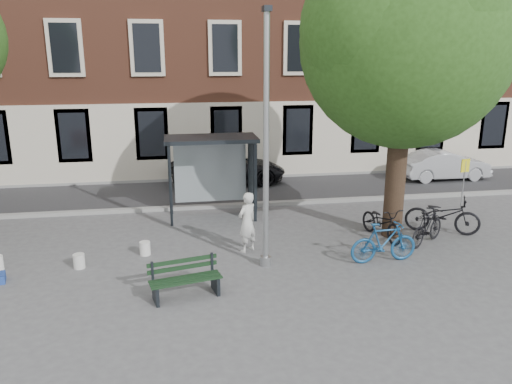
{
  "coord_description": "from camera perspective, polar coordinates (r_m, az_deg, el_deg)",
  "views": [
    {
      "loc": [
        -2.11,
        -11.32,
        5.12
      ],
      "look_at": [
        0.06,
        1.82,
        1.4
      ],
      "focal_mm": 35.0,
      "sensor_mm": 36.0,
      "label": 1
    }
  ],
  "objects": [
    {
      "name": "car_dark",
      "position": [
        20.23,
        -3.2,
        2.78
      ],
      "size": [
        4.68,
        2.28,
        1.28
      ],
      "primitive_type": "imported",
      "rotation": [
        0.0,
        0.0,
        1.6
      ],
      "color": "black",
      "rests_on": "ground"
    },
    {
      "name": "bus_shelter",
      "position": [
        15.83,
        -3.74,
        3.9
      ],
      "size": [
        2.85,
        1.45,
        2.62
      ],
      "color": "#1E2328",
      "rests_on": "ground"
    },
    {
      "name": "painter",
      "position": [
        13.17,
        -1.02,
        -3.47
      ],
      "size": [
        0.71,
        0.67,
        1.63
      ],
      "primitive_type": "imported",
      "rotation": [
        0.0,
        0.0,
        3.79
      ],
      "color": "silver",
      "rests_on": "ground"
    },
    {
      "name": "bucket_b",
      "position": [
        13.13,
        -19.57,
        -7.45
      ],
      "size": [
        0.31,
        0.31,
        0.36
      ],
      "primitive_type": "cylinder",
      "rotation": [
        0.0,
        0.0,
        -0.1
      ],
      "color": "silver",
      "rests_on": "ground"
    },
    {
      "name": "bike_b",
      "position": [
        13.0,
        14.4,
        -5.6
      ],
      "size": [
        1.77,
        0.57,
        1.05
      ],
      "primitive_type": "imported",
      "rotation": [
        0.0,
        0.0,
        1.61
      ],
      "color": "navy",
      "rests_on": "ground"
    },
    {
      "name": "bike_c",
      "position": [
        14.65,
        14.18,
        -3.35
      ],
      "size": [
        1.02,
        1.92,
        0.96
      ],
      "primitive_type": "imported",
      "rotation": [
        0.0,
        0.0,
        0.22
      ],
      "color": "black",
      "rests_on": "ground"
    },
    {
      "name": "curb_near",
      "position": [
        17.22,
        -1.92,
        -1.5
      ],
      "size": [
        40.0,
        0.25,
        0.12
      ],
      "primitive_type": "cube",
      "color": "gray",
      "rests_on": "ground"
    },
    {
      "name": "bike_a",
      "position": [
        15.6,
        20.54,
        -2.45
      ],
      "size": [
        2.2,
        1.62,
        1.1
      ],
      "primitive_type": "imported",
      "rotation": [
        0.0,
        0.0,
        1.09
      ],
      "color": "black",
      "rests_on": "ground"
    },
    {
      "name": "road",
      "position": [
        19.14,
        -2.7,
        0.09
      ],
      "size": [
        40.0,
        4.0,
        0.01
      ],
      "primitive_type": "cube",
      "color": "#28282B",
      "rests_on": "ground"
    },
    {
      "name": "car_silver",
      "position": [
        22.27,
        20.7,
        2.91
      ],
      "size": [
        3.73,
        1.36,
        1.22
      ],
      "primitive_type": "imported",
      "rotation": [
        0.0,
        0.0,
        1.59
      ],
      "color": "#B2B4BA",
      "rests_on": "ground"
    },
    {
      "name": "bench",
      "position": [
        11.07,
        -8.09,
        -10.0
      ],
      "size": [
        1.62,
        0.83,
        0.8
      ],
      "rotation": [
        0.0,
        0.0,
        0.22
      ],
      "color": "#1E2328",
      "rests_on": "ground"
    },
    {
      "name": "tree_right",
      "position": [
        14.11,
        17.11,
        16.96
      ],
      "size": [
        5.76,
        5.6,
        8.2
      ],
      "color": "black",
      "rests_on": "ground"
    },
    {
      "name": "bike_d",
      "position": [
        14.56,
        19.01,
        -3.79
      ],
      "size": [
        1.62,
        1.34,
        1.0
      ],
      "primitive_type": "imported",
      "rotation": [
        0.0,
        0.0,
        2.19
      ],
      "color": "black",
      "rests_on": "ground"
    },
    {
      "name": "bucket_c",
      "position": [
        13.47,
        -12.57,
        -6.3
      ],
      "size": [
        0.28,
        0.28,
        0.36
      ],
      "primitive_type": "cylinder",
      "rotation": [
        0.0,
        0.0,
        0.01
      ],
      "color": "silver",
      "rests_on": "ground"
    },
    {
      "name": "notice_sign",
      "position": [
        17.3,
        22.7,
        1.79
      ],
      "size": [
        0.32,
        0.1,
        1.87
      ],
      "rotation": [
        0.0,
        0.0,
        0.21
      ],
      "color": "#9EA0A3",
      "rests_on": "ground"
    },
    {
      "name": "ground",
      "position": [
        12.6,
        1.09,
        -8.37
      ],
      "size": [
        90.0,
        90.0,
        0.0
      ],
      "primitive_type": "plane",
      "color": "#4C4C4F",
      "rests_on": "ground"
    },
    {
      "name": "curb_far",
      "position": [
        21.05,
        -3.34,
        1.67
      ],
      "size": [
        40.0,
        0.25,
        0.12
      ],
      "primitive_type": "cube",
      "color": "gray",
      "rests_on": "ground"
    },
    {
      "name": "building_row",
      "position": [
        24.49,
        -4.67,
        19.96
      ],
      "size": [
        30.0,
        8.0,
        14.0
      ],
      "primitive_type": "cube",
      "color": "brown",
      "rests_on": "ground"
    },
    {
      "name": "lamppost",
      "position": [
        11.75,
        1.16,
        4.13
      ],
      "size": [
        0.28,
        0.35,
        6.11
      ],
      "color": "#9EA0A3",
      "rests_on": "ground"
    }
  ]
}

